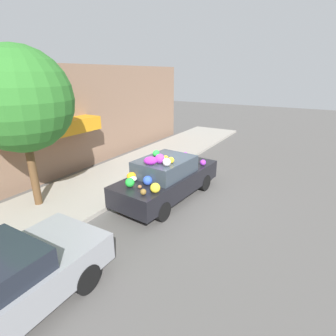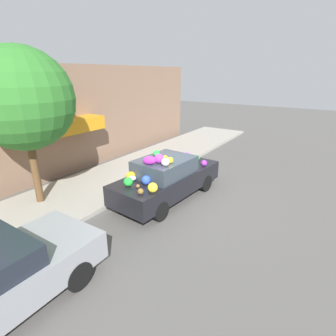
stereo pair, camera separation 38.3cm
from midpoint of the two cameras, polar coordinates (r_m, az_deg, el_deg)
ground_plane at (r=9.48m, az=0.58°, el=-6.30°), size 60.00×60.00×0.00m
sidewalk_curb at (r=11.02m, az=-11.29°, el=-2.43°), size 24.00×3.20×0.13m
building_facade at (r=12.00m, az=-19.94°, el=9.59°), size 18.00×1.20×4.56m
street_tree at (r=8.97m, az=-28.09°, el=13.00°), size 3.04×3.04×4.86m
fire_hydrant at (r=10.49m, az=-5.98°, el=-0.89°), size 0.20×0.20×0.70m
art_car at (r=9.06m, az=1.01°, el=-2.13°), size 4.43×1.98×1.82m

